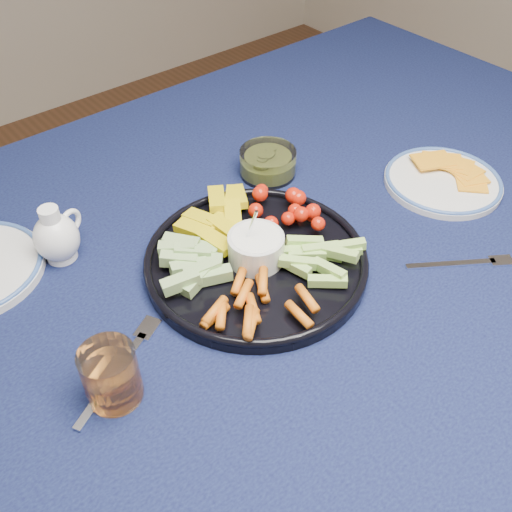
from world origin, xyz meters
TOP-DOWN VIEW (x-y plane):
  - dining_table at (0.00, 0.00)m, footprint 1.67×1.07m
  - crudite_platter at (-0.07, -0.05)m, footprint 0.34×0.34m
  - creamer_pitcher at (-0.28, 0.16)m, footprint 0.09×0.07m
  - pickle_bowl at (0.11, 0.13)m, footprint 0.10×0.10m
  - cheese_plate at (0.33, -0.10)m, footprint 0.21×0.21m
  - juice_tumbler at (-0.34, -0.11)m, footprint 0.07×0.07m
  - fork_left at (-0.31, -0.08)m, footprint 0.17×0.10m
  - fork_right at (0.19, -0.25)m, footprint 0.15×0.11m

SIDE VIEW (x-z plane):
  - dining_table at x=0.00m, z-range 0.29..1.03m
  - fork_right at x=0.19m, z-range 0.75..0.75m
  - fork_left at x=-0.31m, z-range 0.75..0.75m
  - cheese_plate at x=0.33m, z-range 0.74..0.77m
  - crudite_platter at x=-0.07m, z-range 0.71..0.82m
  - pickle_bowl at x=0.11m, z-range 0.74..0.79m
  - juice_tumbler at x=-0.34m, z-range 0.74..0.82m
  - creamer_pitcher at x=-0.28m, z-range 0.74..0.84m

